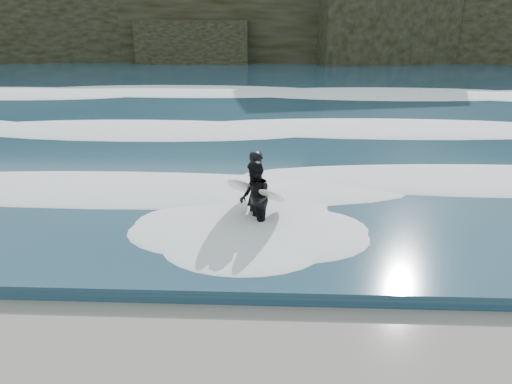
% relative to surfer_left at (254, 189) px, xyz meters
% --- Properties ---
extents(sea, '(90.00, 52.00, 0.30)m').
position_rel_surfer_left_xyz_m(sea, '(0.89, 22.33, -0.85)').
color(sea, '#1E4053').
rests_on(sea, ground).
extents(headland, '(70.00, 9.00, 10.00)m').
position_rel_surfer_left_xyz_m(headland, '(0.89, 39.33, 4.00)').
color(headland, black).
rests_on(headland, ground).
extents(foam_near, '(60.00, 3.20, 0.20)m').
position_rel_surfer_left_xyz_m(foam_near, '(0.89, 2.33, -0.60)').
color(foam_near, white).
rests_on(foam_near, sea).
extents(foam_mid, '(60.00, 4.00, 0.24)m').
position_rel_surfer_left_xyz_m(foam_mid, '(0.89, 9.33, -0.58)').
color(foam_mid, white).
rests_on(foam_mid, sea).
extents(foam_far, '(60.00, 4.80, 0.30)m').
position_rel_surfer_left_xyz_m(foam_far, '(0.89, 18.33, -0.55)').
color(foam_far, white).
rests_on(foam_far, sea).
extents(surfer_left, '(1.15, 2.08, 1.98)m').
position_rel_surfer_left_xyz_m(surfer_left, '(0.00, 0.00, 0.00)').
color(surfer_left, black).
rests_on(surfer_left, ground).
extents(surfer_right, '(1.31, 1.74, 1.83)m').
position_rel_surfer_left_xyz_m(surfer_right, '(0.06, -0.48, -0.07)').
color(surfer_right, black).
rests_on(surfer_right, ground).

